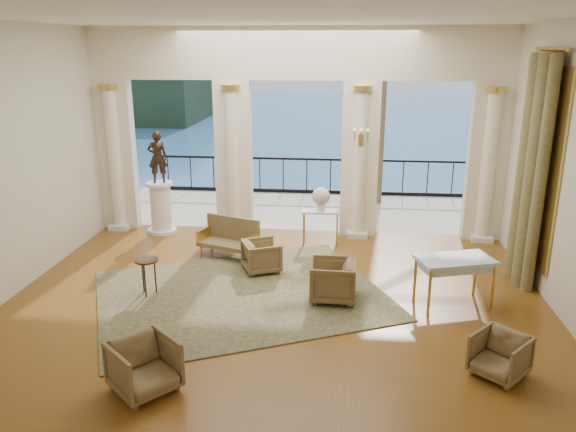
# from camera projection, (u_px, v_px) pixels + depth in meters

# --- Properties ---
(floor) EXTENTS (9.00, 9.00, 0.00)m
(floor) POSITION_uv_depth(u_px,v_px,m) (275.00, 305.00, 9.24)
(floor) COLOR #492A0B
(floor) RESTS_ON ground
(room_walls) EXTENTS (9.00, 9.00, 9.00)m
(room_walls) POSITION_uv_depth(u_px,v_px,m) (263.00, 143.00, 7.34)
(room_walls) COLOR beige
(room_walls) RESTS_ON ground
(arcade) EXTENTS (9.00, 0.56, 4.50)m
(arcade) POSITION_uv_depth(u_px,v_px,m) (296.00, 119.00, 12.13)
(arcade) COLOR #F8E9CD
(arcade) RESTS_ON ground
(terrace) EXTENTS (10.00, 3.60, 0.10)m
(terrace) POSITION_uv_depth(u_px,v_px,m) (302.00, 210.00, 14.78)
(terrace) COLOR #B1A993
(terrace) RESTS_ON ground
(balustrade) EXTENTS (9.00, 0.06, 1.03)m
(balustrade) POSITION_uv_depth(u_px,v_px,m) (307.00, 179.00, 16.17)
(balustrade) COLOR black
(balustrade) RESTS_ON terrace
(palm_tree) EXTENTS (2.00, 2.00, 4.50)m
(palm_tree) POSITION_uv_depth(u_px,v_px,m) (385.00, 46.00, 14.14)
(palm_tree) COLOR #4C3823
(palm_tree) RESTS_ON terrace
(headland) EXTENTS (22.00, 18.00, 6.00)m
(headland) POSITION_uv_depth(u_px,v_px,m) (127.00, 98.00, 79.65)
(headland) COLOR black
(headland) RESTS_ON sea
(sea) EXTENTS (160.00, 160.00, 0.00)m
(sea) POSITION_uv_depth(u_px,v_px,m) (336.00, 132.00, 68.09)
(sea) COLOR #285E9A
(sea) RESTS_ON ground
(curtain) EXTENTS (0.33, 1.40, 4.09)m
(curtain) POSITION_uv_depth(u_px,v_px,m) (531.00, 172.00, 9.67)
(curtain) COLOR #4D4B28
(curtain) RESTS_ON ground
(window_frame) EXTENTS (0.04, 1.60, 3.40)m
(window_frame) POSITION_uv_depth(u_px,v_px,m) (543.00, 167.00, 9.62)
(window_frame) COLOR gold
(window_frame) RESTS_ON room_walls
(wall_sconce) EXTENTS (0.30, 0.11, 0.33)m
(wall_sconce) POSITION_uv_depth(u_px,v_px,m) (361.00, 139.00, 11.80)
(wall_sconce) COLOR gold
(wall_sconce) RESTS_ON arcade
(rug) EXTENTS (5.81, 5.30, 0.02)m
(rug) POSITION_uv_depth(u_px,v_px,m) (241.00, 295.00, 9.62)
(rug) COLOR #2C311A
(rug) RESTS_ON ground
(armchair_a) EXTENTS (0.99, 0.99, 0.74)m
(armchair_a) POSITION_uv_depth(u_px,v_px,m) (144.00, 364.00, 6.87)
(armchair_a) COLOR #4C3F20
(armchair_a) RESTS_ON ground
(armchair_b) EXTENTS (0.84, 0.84, 0.63)m
(armchair_b) POSITION_uv_depth(u_px,v_px,m) (500.00, 353.00, 7.20)
(armchair_b) COLOR #4C3F20
(armchair_b) RESTS_ON ground
(armchair_c) EXTENTS (0.71, 0.75, 0.76)m
(armchair_c) POSITION_uv_depth(u_px,v_px,m) (333.00, 279.00, 9.36)
(armchair_c) COLOR #4C3F20
(armchair_c) RESTS_ON ground
(armchair_d) EXTENTS (0.81, 0.83, 0.66)m
(armchair_d) POSITION_uv_depth(u_px,v_px,m) (262.00, 255.00, 10.56)
(armchair_d) COLOR #4C3F20
(armchair_d) RESTS_ON ground
(settee) EXTENTS (1.30, 0.88, 0.79)m
(settee) POSITION_uv_depth(u_px,v_px,m) (230.00, 238.00, 11.31)
(settee) COLOR #4C3F20
(settee) RESTS_ON ground
(game_table) EXTENTS (1.34, 0.98, 0.82)m
(game_table) POSITION_uv_depth(u_px,v_px,m) (455.00, 263.00, 9.05)
(game_table) COLOR #98B1C0
(game_table) RESTS_ON ground
(pedestal) EXTENTS (0.64, 0.64, 1.17)m
(pedestal) POSITION_uv_depth(u_px,v_px,m) (161.00, 209.00, 12.71)
(pedestal) COLOR silver
(pedestal) RESTS_ON ground
(statue) EXTENTS (0.46, 0.35, 1.14)m
(statue) POSITION_uv_depth(u_px,v_px,m) (157.00, 157.00, 12.36)
(statue) COLOR black
(statue) RESTS_ON pedestal
(console_table) EXTENTS (0.80, 0.33, 0.76)m
(console_table) POSITION_uv_depth(u_px,v_px,m) (321.00, 216.00, 11.90)
(console_table) COLOR silver
(console_table) RESTS_ON ground
(urn) EXTENTS (0.38, 0.38, 0.50)m
(urn) POSITION_uv_depth(u_px,v_px,m) (321.00, 198.00, 11.78)
(urn) COLOR white
(urn) RESTS_ON console_table
(side_table) EXTENTS (0.40, 0.40, 0.65)m
(side_table) POSITION_uv_depth(u_px,v_px,m) (147.00, 265.00, 9.47)
(side_table) COLOR black
(side_table) RESTS_ON ground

